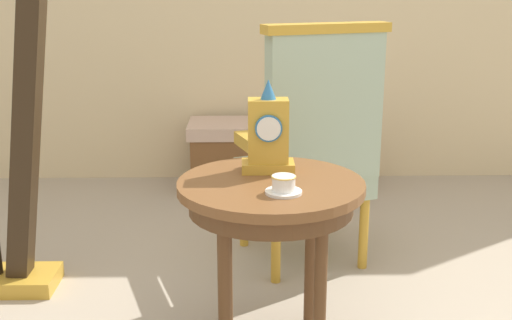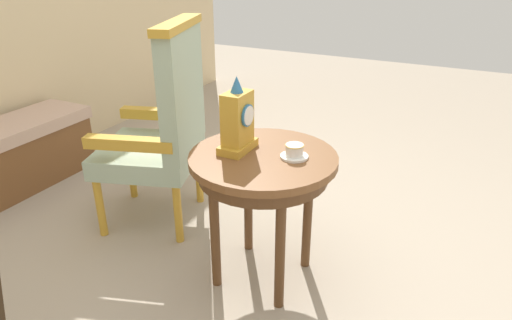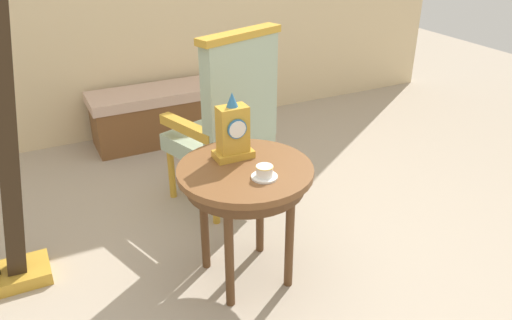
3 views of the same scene
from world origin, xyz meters
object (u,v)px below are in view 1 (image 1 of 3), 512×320
object	(u,v)px
mantel_clock	(268,135)
window_bench	(272,155)
armchair	(312,144)
harp	(13,138)
teacup_left	(284,185)
side_table	(271,203)

from	to	relation	value
mantel_clock	window_bench	xyz separation A→B (m)	(0.09, 1.75, -0.56)
armchair	harp	distance (m)	1.29
teacup_left	mantel_clock	distance (m)	0.28
harp	teacup_left	bearing A→B (deg)	-29.85
mantel_clock	armchair	xyz separation A→B (m)	(0.22, 0.59, -0.19)
teacup_left	window_bench	xyz separation A→B (m)	(0.05, 2.00, -0.45)
mantel_clock	harp	size ratio (longest dim) A/B	0.20
armchair	window_bench	distance (m)	1.22
side_table	mantel_clock	world-z (taller)	mantel_clock
side_table	window_bench	world-z (taller)	side_table
side_table	armchair	size ratio (longest dim) A/B	0.57
side_table	window_bench	xyz separation A→B (m)	(0.09, 1.87, -0.34)
side_table	mantel_clock	distance (m)	0.25
teacup_left	side_table	bearing A→B (deg)	105.24
mantel_clock	window_bench	distance (m)	1.84
side_table	mantel_clock	xyz separation A→B (m)	(-0.01, 0.12, 0.22)
mantel_clock	armchair	distance (m)	0.66
teacup_left	mantel_clock	size ratio (longest dim) A/B	0.36
harp	window_bench	bearing A→B (deg)	50.45
mantel_clock	harp	world-z (taller)	harp
teacup_left	window_bench	size ratio (longest dim) A/B	0.12
armchair	window_bench	world-z (taller)	armchair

